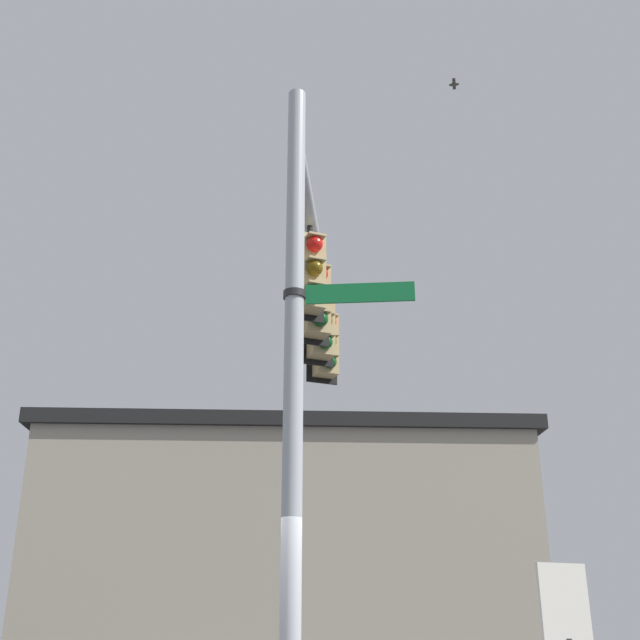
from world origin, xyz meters
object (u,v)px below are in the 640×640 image
(bird_flying, at_px, (454,84))
(traffic_light_arm_end, at_px, (326,344))
(historical_marker, at_px, (568,638))
(traffic_light_nearest_pole, at_px, (310,272))
(traffic_light_mid_inner, at_px, (316,300))
(street_name_sign, at_px, (335,294))
(traffic_light_mid_outer, at_px, (321,324))

(bird_flying, bearing_deg, traffic_light_arm_end, -44.10)
(traffic_light_arm_end, xyz_separation_m, historical_marker, (-0.82, 4.40, -4.52))
(traffic_light_nearest_pole, xyz_separation_m, historical_marker, (-2.08, 1.88, -4.52))
(bird_flying, bearing_deg, historical_marker, 71.00)
(traffic_light_nearest_pole, bearing_deg, bird_flying, -164.71)
(traffic_light_mid_inner, bearing_deg, traffic_light_arm_end, -116.57)
(traffic_light_arm_end, distance_m, street_name_sign, 4.62)
(traffic_light_mid_inner, height_order, bird_flying, bird_flying)
(traffic_light_nearest_pole, distance_m, traffic_light_arm_end, 2.82)
(traffic_light_mid_outer, bearing_deg, bird_flying, 158.46)
(traffic_light_arm_end, xyz_separation_m, bird_flying, (-1.75, 1.70, 4.53))
(traffic_light_mid_inner, height_order, traffic_light_arm_end, same)
(traffic_light_arm_end, xyz_separation_m, street_name_sign, (1.61, 4.20, -1.04))
(traffic_light_arm_end, height_order, bird_flying, bird_flying)
(traffic_light_nearest_pole, bearing_deg, street_name_sign, 78.15)
(traffic_light_nearest_pole, distance_m, historical_marker, 5.32)
(traffic_light_nearest_pole, relative_size, traffic_light_arm_end, 1.00)
(historical_marker, bearing_deg, traffic_light_arm_end, -79.47)
(traffic_light_mid_outer, relative_size, historical_marker, 0.62)
(street_name_sign, height_order, historical_marker, street_name_sign)
(traffic_light_mid_inner, height_order, historical_marker, traffic_light_mid_inner)
(traffic_light_mid_outer, bearing_deg, traffic_light_nearest_pole, 63.43)
(street_name_sign, bearing_deg, traffic_light_arm_end, -111.01)
(traffic_light_nearest_pole, xyz_separation_m, bird_flying, (-3.01, -0.82, 4.53))
(traffic_light_mid_inner, height_order, traffic_light_mid_outer, same)
(street_name_sign, relative_size, historical_marker, 0.61)
(traffic_light_arm_end, bearing_deg, traffic_light_mid_outer, 63.43)
(street_name_sign, bearing_deg, historical_marker, 175.13)
(traffic_light_nearest_pole, relative_size, street_name_sign, 1.01)
(traffic_light_nearest_pole, xyz_separation_m, traffic_light_mid_outer, (-0.84, -1.68, 0.00))
(traffic_light_mid_inner, bearing_deg, bird_flying, 179.63)
(traffic_light_nearest_pole, relative_size, bird_flying, 5.15)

